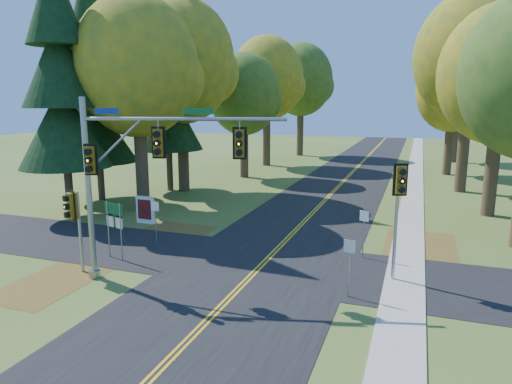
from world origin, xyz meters
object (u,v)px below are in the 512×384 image
(traffic_mast, at_px, (136,165))
(route_sign_cluster, at_px, (114,219))
(east_signal_pole, at_px, (399,193))
(info_kiosk, at_px, (145,210))

(traffic_mast, bearing_deg, route_sign_cluster, 130.19)
(east_signal_pole, height_order, route_sign_cluster, east_signal_pole)
(east_signal_pole, bearing_deg, traffic_mast, -179.25)
(traffic_mast, height_order, east_signal_pole, traffic_mast)
(route_sign_cluster, bearing_deg, info_kiosk, 126.09)
(traffic_mast, height_order, route_sign_cluster, traffic_mast)
(east_signal_pole, distance_m, info_kiosk, 15.78)
(east_signal_pole, bearing_deg, info_kiosk, 145.77)
(traffic_mast, xyz_separation_m, info_kiosk, (-4.84, 7.77, -4.00))
(east_signal_pole, xyz_separation_m, route_sign_cluster, (-12.56, -1.48, -1.81))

